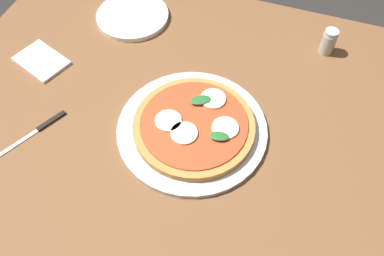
% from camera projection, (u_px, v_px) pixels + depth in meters
% --- Properties ---
extents(ground_plane, '(6.00, 6.00, 0.00)m').
position_uv_depth(ground_plane, '(178.00, 250.00, 1.53)').
color(ground_plane, '#2D2B28').
extents(dining_table, '(1.19, 1.08, 0.77)m').
position_uv_depth(dining_table, '(170.00, 161.00, 0.98)').
color(dining_table, brown).
rests_on(dining_table, ground_plane).
extents(serving_tray, '(0.34, 0.34, 0.01)m').
position_uv_depth(serving_tray, '(192.00, 129.00, 0.90)').
color(serving_tray, silver).
rests_on(serving_tray, dining_table).
extents(pizza, '(0.27, 0.27, 0.03)m').
position_uv_depth(pizza, '(194.00, 125.00, 0.89)').
color(pizza, '#C6843F').
rests_on(pizza, serving_tray).
extents(plate_white, '(0.20, 0.20, 0.01)m').
position_uv_depth(plate_white, '(133.00, 16.00, 1.12)').
color(plate_white, white).
rests_on(plate_white, dining_table).
extents(napkin, '(0.15, 0.13, 0.01)m').
position_uv_depth(napkin, '(41.00, 61.00, 1.03)').
color(napkin, white).
rests_on(napkin, dining_table).
extents(knife, '(0.09, 0.17, 0.01)m').
position_uv_depth(knife, '(39.00, 129.00, 0.91)').
color(knife, black).
rests_on(knife, dining_table).
extents(pepper_shaker, '(0.04, 0.04, 0.07)m').
position_uv_depth(pepper_shaker, '(329.00, 42.00, 1.03)').
color(pepper_shaker, '#B2B7AD').
rests_on(pepper_shaker, dining_table).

